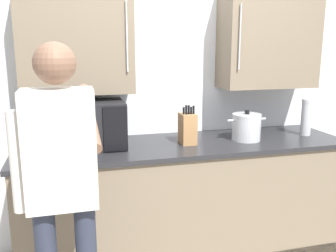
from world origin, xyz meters
TOP-DOWN VIEW (x-y plane):
  - back_wall_tiled at (-0.00, 1.20)m, footprint 4.18×0.44m
  - counter_unit at (0.00, 0.85)m, footprint 2.53×0.72m
  - microwave_oven at (-0.79, 0.89)m, footprint 0.61×0.79m
  - knife_block at (0.01, 0.83)m, footprint 0.11×0.15m
  - stock_pot at (0.49, 0.81)m, footprint 0.32×0.23m
  - thermos_flask at (1.04, 0.83)m, footprint 0.09×0.09m
  - person_figure at (-0.90, 0.05)m, footprint 0.44×0.64m

SIDE VIEW (x-z plane):
  - counter_unit at x=0.00m, z-range 0.00..0.92m
  - person_figure at x=-0.90m, z-range 0.16..1.84m
  - stock_pot at x=0.49m, z-range 0.91..1.15m
  - knife_block at x=0.01m, z-range 0.89..1.19m
  - thermos_flask at x=1.04m, z-range 0.92..1.22m
  - microwave_oven at x=-0.79m, z-range 0.92..1.26m
  - back_wall_tiled at x=0.00m, z-range 0.09..2.83m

